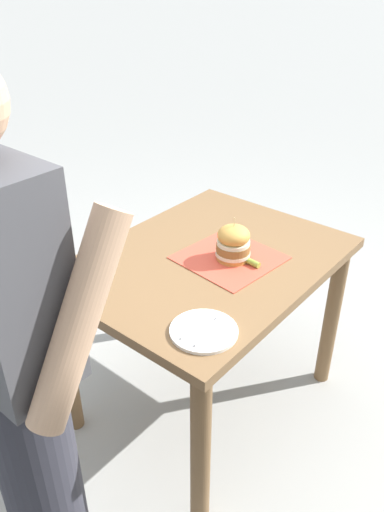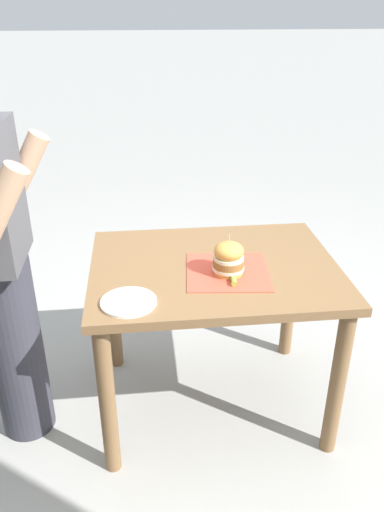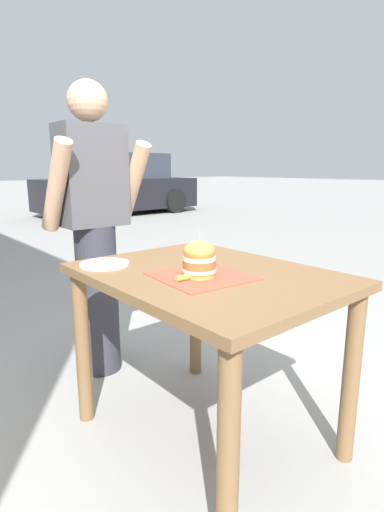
{
  "view_description": "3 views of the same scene",
  "coord_description": "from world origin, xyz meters",
  "px_view_note": "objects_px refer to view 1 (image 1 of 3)",
  "views": [
    {
      "loc": [
        -1.04,
        1.36,
        1.81
      ],
      "look_at": [
        0.0,
        0.1,
        0.85
      ],
      "focal_mm": 35.0,
      "sensor_mm": 36.0,
      "label": 1
    },
    {
      "loc": [
        -1.94,
        0.31,
        1.84
      ],
      "look_at": [
        0.0,
        0.1,
        0.85
      ],
      "focal_mm": 35.0,
      "sensor_mm": 36.0,
      "label": 2
    },
    {
      "loc": [
        -1.11,
        -1.21,
        1.23
      ],
      "look_at": [
        0.0,
        0.1,
        0.85
      ],
      "focal_mm": 28.0,
      "sensor_mm": 36.0,
      "label": 3
    }
  ],
  "objects_px": {
    "sandwich": "(233,243)",
    "side_plate_with_forks": "(204,331)",
    "patio_table": "(207,285)",
    "diner_across_table": "(17,369)",
    "pickle_spear": "(251,262)"
  },
  "relations": [
    {
      "from": "patio_table",
      "to": "pickle_spear",
      "type": "distance_m",
      "value": 0.23
    },
    {
      "from": "side_plate_with_forks",
      "to": "diner_across_table",
      "type": "distance_m",
      "value": 0.57
    },
    {
      "from": "patio_table",
      "to": "side_plate_with_forks",
      "type": "distance_m",
      "value": 0.49
    },
    {
      "from": "side_plate_with_forks",
      "to": "diner_across_table",
      "type": "xyz_separation_m",
      "value": [
        0.22,
        0.52,
        0.08
      ]
    },
    {
      "from": "pickle_spear",
      "to": "side_plate_with_forks",
      "type": "relative_size",
      "value": 0.35
    },
    {
      "from": "sandwich",
      "to": "side_plate_with_forks",
      "type": "bearing_deg",
      "value": 114.36
    },
    {
      "from": "patio_table",
      "to": "pickle_spear",
      "type": "xyz_separation_m",
      "value": [
        -0.17,
        -0.06,
        0.15
      ]
    },
    {
      "from": "patio_table",
      "to": "sandwich",
      "type": "relative_size",
      "value": 6.1
    },
    {
      "from": "pickle_spear",
      "to": "sandwich",
      "type": "bearing_deg",
      "value": 5.75
    },
    {
      "from": "sandwich",
      "to": "diner_across_table",
      "type": "relative_size",
      "value": 0.11
    },
    {
      "from": "patio_table",
      "to": "diner_across_table",
      "type": "xyz_separation_m",
      "value": [
        -0.06,
        0.9,
        0.22
      ]
    },
    {
      "from": "sandwich",
      "to": "pickle_spear",
      "type": "bearing_deg",
      "value": -174.25
    },
    {
      "from": "pickle_spear",
      "to": "side_plate_with_forks",
      "type": "bearing_deg",
      "value": 104.46
    },
    {
      "from": "patio_table",
      "to": "side_plate_with_forks",
      "type": "bearing_deg",
      "value": 126.44
    },
    {
      "from": "side_plate_with_forks",
      "to": "pickle_spear",
      "type": "bearing_deg",
      "value": -75.54
    }
  ]
}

